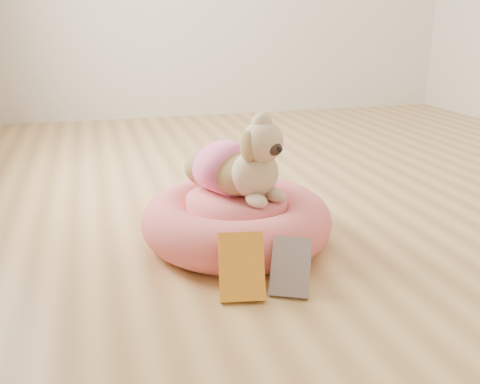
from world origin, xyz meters
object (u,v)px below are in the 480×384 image
object	(u,v)px
book_yellow	(242,267)
book_white	(291,267)
dog	(238,151)
pet_bed	(237,220)

from	to	relation	value
book_yellow	book_white	size ratio (longest dim) A/B	1.12
dog	book_yellow	bearing A→B (deg)	-128.88
pet_bed	book_yellow	bearing A→B (deg)	-103.23
dog	book_white	xyz separation A→B (m)	(0.05, -0.46, -0.28)
book_yellow	pet_bed	bearing A→B (deg)	87.07
pet_bed	dog	size ratio (longest dim) A/B	1.58
pet_bed	book_white	xyz separation A→B (m)	(0.06, -0.43, -0.01)
pet_bed	dog	bearing A→B (deg)	59.45
pet_bed	book_white	size ratio (longest dim) A/B	3.82
dog	book_yellow	xyz separation A→B (m)	(-0.11, -0.44, -0.26)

